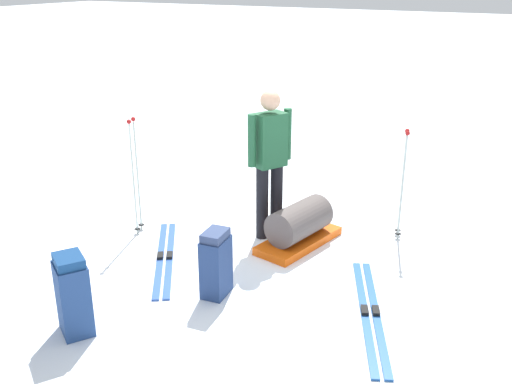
{
  "coord_description": "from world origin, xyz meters",
  "views": [
    {
      "loc": [
        5.07,
        2.72,
        2.9
      ],
      "look_at": [
        0.0,
        0.0,
        0.7
      ],
      "focal_mm": 40.89,
      "sensor_mm": 36.0,
      "label": 1
    }
  ],
  "objects_px": {
    "ski_pair_near": "(370,312)",
    "gear_sled": "(299,226)",
    "ski_pair_far": "(165,257)",
    "skier_standing": "(270,157)",
    "ski_poles_planted_near": "(135,171)",
    "backpack_bright": "(216,264)",
    "ski_poles_planted_far": "(403,179)",
    "backpack_large_dark": "(73,295)"
  },
  "relations": [
    {
      "from": "skier_standing",
      "to": "ski_poles_planted_far",
      "type": "relative_size",
      "value": 1.33
    },
    {
      "from": "backpack_bright",
      "to": "ski_poles_planted_far",
      "type": "bearing_deg",
      "value": 150.37
    },
    {
      "from": "ski_poles_planted_near",
      "to": "skier_standing",
      "type": "bearing_deg",
      "value": 114.72
    },
    {
      "from": "ski_pair_far",
      "to": "gear_sled",
      "type": "bearing_deg",
      "value": 131.41
    },
    {
      "from": "skier_standing",
      "to": "ski_pair_near",
      "type": "bearing_deg",
      "value": 55.87
    },
    {
      "from": "ski_pair_far",
      "to": "ski_poles_planted_near",
      "type": "bearing_deg",
      "value": -121.53
    },
    {
      "from": "ski_pair_near",
      "to": "gear_sled",
      "type": "distance_m",
      "value": 1.54
    },
    {
      "from": "backpack_bright",
      "to": "gear_sled",
      "type": "xyz_separation_m",
      "value": [
        -1.35,
        0.25,
        -0.1
      ]
    },
    {
      "from": "ski_pair_far",
      "to": "gear_sled",
      "type": "height_order",
      "value": "gear_sled"
    },
    {
      "from": "ski_pair_near",
      "to": "ski_pair_far",
      "type": "distance_m",
      "value": 2.28
    },
    {
      "from": "ski_pair_far",
      "to": "ski_poles_planted_near",
      "type": "relative_size",
      "value": 1.12
    },
    {
      "from": "backpack_bright",
      "to": "ski_poles_planted_far",
      "type": "xyz_separation_m",
      "value": [
        -2.08,
        1.18,
        0.39
      ]
    },
    {
      "from": "skier_standing",
      "to": "ski_poles_planted_near",
      "type": "relative_size",
      "value": 1.24
    },
    {
      "from": "ski_poles_planted_near",
      "to": "ski_poles_planted_far",
      "type": "bearing_deg",
      "value": 115.44
    },
    {
      "from": "ski_pair_near",
      "to": "backpack_bright",
      "type": "distance_m",
      "value": 1.48
    },
    {
      "from": "ski_pair_near",
      "to": "ski_pair_far",
      "type": "xyz_separation_m",
      "value": [
        -0.0,
        -2.28,
        0.0
      ]
    },
    {
      "from": "backpack_large_dark",
      "to": "gear_sled",
      "type": "distance_m",
      "value": 2.63
    },
    {
      "from": "skier_standing",
      "to": "ski_poles_planted_near",
      "type": "distance_m",
      "value": 1.55
    },
    {
      "from": "ski_poles_planted_near",
      "to": "ski_poles_planted_far",
      "type": "xyz_separation_m",
      "value": [
        -1.3,
        2.73,
        -0.05
      ]
    },
    {
      "from": "ski_pair_near",
      "to": "gear_sled",
      "type": "height_order",
      "value": "gear_sled"
    },
    {
      "from": "ski_pair_near",
      "to": "backpack_bright",
      "type": "relative_size",
      "value": 2.7
    },
    {
      "from": "gear_sled",
      "to": "skier_standing",
      "type": "bearing_deg",
      "value": -98.96
    },
    {
      "from": "ski_pair_far",
      "to": "backpack_bright",
      "type": "height_order",
      "value": "backpack_bright"
    },
    {
      "from": "skier_standing",
      "to": "backpack_large_dark",
      "type": "height_order",
      "value": "skier_standing"
    },
    {
      "from": "ski_pair_far",
      "to": "ski_poles_planted_near",
      "type": "distance_m",
      "value": 1.09
    },
    {
      "from": "ski_poles_planted_near",
      "to": "ski_pair_near",
      "type": "bearing_deg",
      "value": 81.99
    },
    {
      "from": "backpack_bright",
      "to": "ski_poles_planted_near",
      "type": "xyz_separation_m",
      "value": [
        -0.78,
        -1.55,
        0.44
      ]
    },
    {
      "from": "skier_standing",
      "to": "ski_poles_planted_near",
      "type": "xyz_separation_m",
      "value": [
        0.64,
        -1.39,
        -0.2
      ]
    },
    {
      "from": "backpack_large_dark",
      "to": "gear_sled",
      "type": "height_order",
      "value": "backpack_large_dark"
    },
    {
      "from": "ski_poles_planted_far",
      "to": "gear_sled",
      "type": "xyz_separation_m",
      "value": [
        0.72,
        -0.93,
        -0.49
      ]
    },
    {
      "from": "backpack_bright",
      "to": "ski_poles_planted_near",
      "type": "relative_size",
      "value": 0.48
    },
    {
      "from": "ski_poles_planted_far",
      "to": "backpack_large_dark",
      "type": "bearing_deg",
      "value": -31.06
    },
    {
      "from": "ski_poles_planted_near",
      "to": "ski_poles_planted_far",
      "type": "distance_m",
      "value": 3.03
    },
    {
      "from": "gear_sled",
      "to": "ski_pair_near",
      "type": "bearing_deg",
      "value": 49.26
    },
    {
      "from": "backpack_large_dark",
      "to": "ski_poles_planted_far",
      "type": "bearing_deg",
      "value": 148.94
    },
    {
      "from": "skier_standing",
      "to": "backpack_bright",
      "type": "xyz_separation_m",
      "value": [
        1.42,
        0.16,
        -0.63
      ]
    },
    {
      "from": "ski_pair_near",
      "to": "gear_sled",
      "type": "xyz_separation_m",
      "value": [
        -0.99,
        -1.15,
        0.21
      ]
    },
    {
      "from": "ski_pair_far",
      "to": "ski_poles_planted_far",
      "type": "relative_size",
      "value": 1.2
    },
    {
      "from": "ski_poles_planted_near",
      "to": "gear_sled",
      "type": "height_order",
      "value": "ski_poles_planted_near"
    },
    {
      "from": "ski_pair_near",
      "to": "ski_pair_far",
      "type": "bearing_deg",
      "value": -90.03
    },
    {
      "from": "gear_sled",
      "to": "ski_pair_far",
      "type": "bearing_deg",
      "value": -48.59
    },
    {
      "from": "skier_standing",
      "to": "gear_sled",
      "type": "relative_size",
      "value": 1.47
    }
  ]
}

